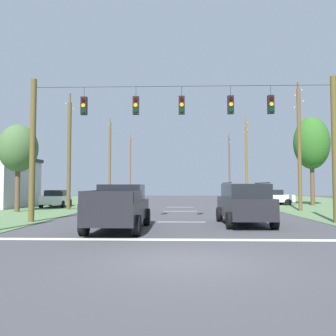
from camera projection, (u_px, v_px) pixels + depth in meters
name	position (u px, v px, depth m)	size (l,w,h in m)	color
ground_plane	(184.00, 261.00, 8.71)	(120.00, 120.00, 0.00)	#3D3D42
stop_bar_stripe	(183.00, 240.00, 12.15)	(13.64, 0.45, 0.01)	white
lane_dash_0	(181.00, 222.00, 18.14)	(0.15, 2.50, 0.01)	white
lane_dash_1	(181.00, 211.00, 25.83)	(0.15, 2.50, 0.01)	white
lane_dash_2	(180.00, 207.00, 30.82)	(0.15, 2.50, 0.01)	white
overhead_signal_span	(181.00, 139.00, 17.98)	(15.95, 0.31, 7.54)	brown
pickup_truck	(120.00, 207.00, 14.99)	(2.33, 5.42, 1.95)	black
suv_black	(244.00, 203.00, 16.74)	(2.29, 4.84, 2.05)	black
distant_car_crossing_white	(56.00, 198.00, 30.95)	(2.34, 4.45, 1.52)	silver
distant_car_oncoming	(270.00, 197.00, 34.06)	(4.39, 2.19, 1.52)	silver
utility_pole_mid_right	(299.00, 146.00, 26.11)	(0.28, 1.99, 9.77)	brown
utility_pole_far_right	(246.00, 159.00, 44.99)	(0.31, 1.83, 10.92)	brown
utility_pole_near_left	(229.00, 165.00, 61.35)	(0.28, 1.70, 11.26)	brown
utility_pole_far_left	(69.00, 154.00, 27.82)	(0.31, 1.97, 9.39)	brown
utility_pole_distant_right	(110.00, 161.00, 44.48)	(0.31, 1.87, 10.65)	brown
utility_pole_distant_left	(130.00, 166.00, 61.60)	(0.33, 1.78, 11.12)	brown
tree_roadside_right	(312.00, 143.00, 33.58)	(3.38, 3.38, 8.58)	brown
tree_roadside_far_right	(18.00, 149.00, 25.24)	(2.78, 2.78, 6.36)	brown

